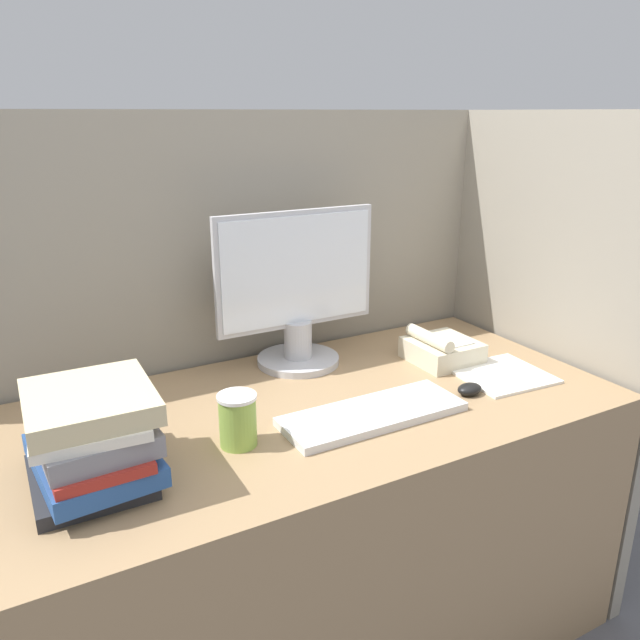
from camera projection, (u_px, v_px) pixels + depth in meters
The scene contains 10 objects.
cubicle_panel_rear at pixel (246, 356), 1.91m from camera, with size 1.97×0.04×1.43m.
cubicle_panel_right at pixel (535, 349), 1.96m from camera, with size 0.04×0.82×1.43m.
desk at pixel (310, 528), 1.67m from camera, with size 1.57×0.76×0.73m.
monitor at pixel (297, 298), 1.76m from camera, with size 0.48×0.24×0.45m.
keyboard at pixel (373, 414), 1.49m from camera, with size 0.45×0.16×0.02m.
mouse at pixel (470, 389), 1.62m from camera, with size 0.07×0.05×0.03m.
coffee_cup at pixel (238, 420), 1.36m from camera, with size 0.09×0.09×0.12m.
book_stack at pixel (91, 437), 1.21m from camera, with size 0.24×0.31×0.20m.
desk_telephone at pixel (441, 349), 1.83m from camera, with size 0.18×0.18×0.10m.
paper_pile at pixel (502, 375), 1.73m from camera, with size 0.25×0.24×0.01m.
Camera 1 is at (-0.66, -0.87, 1.43)m, focal length 35.00 mm.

